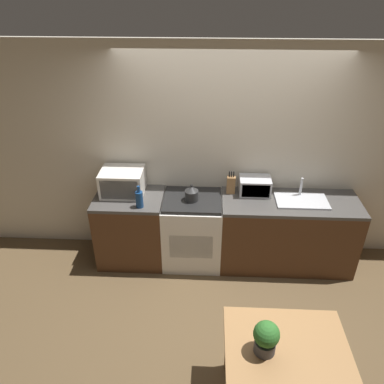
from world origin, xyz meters
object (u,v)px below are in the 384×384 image
(kettle, at_px, (192,193))
(microwave, at_px, (123,182))
(toaster_oven, at_px, (255,186))
(dining_table, at_px, (286,355))
(bottle, at_px, (139,199))
(stove_range, at_px, (192,230))

(kettle, relative_size, microwave, 0.42)
(toaster_oven, relative_size, dining_table, 0.39)
(kettle, bearing_deg, microwave, 171.68)
(kettle, height_order, bottle, bottle)
(toaster_oven, bearing_deg, kettle, -165.73)
(stove_range, bearing_deg, microwave, 173.62)
(toaster_oven, bearing_deg, stove_range, -167.65)
(dining_table, bearing_deg, stove_range, 113.86)
(bottle, distance_m, dining_table, 2.17)
(bottle, bearing_deg, toaster_oven, 15.27)
(kettle, bearing_deg, bottle, -163.46)
(bottle, xyz_separation_m, toaster_oven, (1.31, 0.36, -0.00))
(bottle, height_order, dining_table, bottle)
(stove_range, bearing_deg, kettle, -104.15)
(dining_table, bearing_deg, bottle, 130.41)
(stove_range, height_order, toaster_oven, toaster_oven)
(stove_range, xyz_separation_m, microwave, (-0.82, 0.09, 0.60))
(kettle, distance_m, dining_table, 2.01)
(stove_range, height_order, dining_table, stove_range)
(toaster_oven, distance_m, dining_table, 2.02)
(stove_range, distance_m, kettle, 0.54)
(stove_range, relative_size, dining_table, 0.95)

